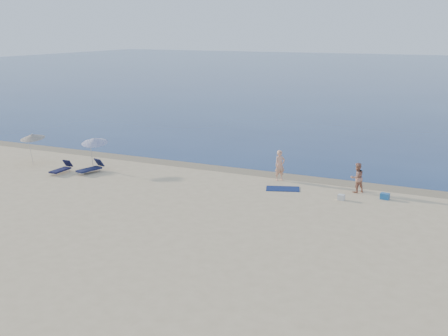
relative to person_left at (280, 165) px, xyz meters
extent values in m
plane|color=beige|center=(-1.94, -18.36, -0.89)|extent=(160.00, 160.00, 0.00)
cube|color=navy|center=(-1.94, 81.64, -0.88)|extent=(240.00, 160.00, 0.01)
cube|color=#847254|center=(-1.94, 1.04, -0.88)|extent=(240.00, 1.60, 0.00)
imported|color=tan|center=(0.00, 0.00, 0.00)|extent=(0.74, 0.77, 1.77)
imported|color=#AF735C|center=(4.58, -0.55, -0.07)|extent=(0.99, 1.00, 1.63)
cube|color=#0E1C4A|center=(0.79, -1.67, -0.87)|extent=(2.05, 1.55, 0.03)
cube|color=silver|center=(4.18, -2.29, -0.74)|extent=(0.35, 0.30, 0.29)
cube|color=#1C589A|center=(6.19, -1.18, -0.73)|extent=(0.48, 0.36, 0.32)
cylinder|color=silver|center=(-11.34, -2.76, 0.01)|extent=(0.14, 0.36, 1.86)
cone|color=white|center=(-11.34, -2.43, 0.92)|extent=(2.04, 2.06, 0.57)
sphere|color=silver|center=(-11.34, -2.43, 1.08)|extent=(0.05, 0.05, 0.05)
cylinder|color=silver|center=(-15.81, -3.30, 0.01)|extent=(0.05, 0.29, 1.88)
cone|color=beige|center=(-15.81, -3.05, 0.94)|extent=(1.68, 1.70, 0.50)
sphere|color=silver|center=(-15.81, -3.05, 1.10)|extent=(0.06, 0.06, 0.06)
cube|color=#131435|center=(-12.58, -4.28, -0.67)|extent=(0.54, 1.45, 0.10)
cube|color=#131435|center=(-12.59, -3.55, -0.40)|extent=(0.53, 0.36, 0.47)
cylinder|color=#A5A5AD|center=(-12.37, -4.27, -0.78)|extent=(0.03, 0.03, 0.21)
cube|color=#15193A|center=(-11.05, -3.46, -0.65)|extent=(0.94, 1.68, 0.11)
cube|color=#15193A|center=(-10.86, -2.69, -0.36)|extent=(0.66, 0.51, 0.51)
cylinder|color=#A5A5AD|center=(-10.82, -3.51, -0.77)|extent=(0.03, 0.03, 0.23)
camera|label=1|loc=(10.54, -29.83, 7.78)|focal=45.00mm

